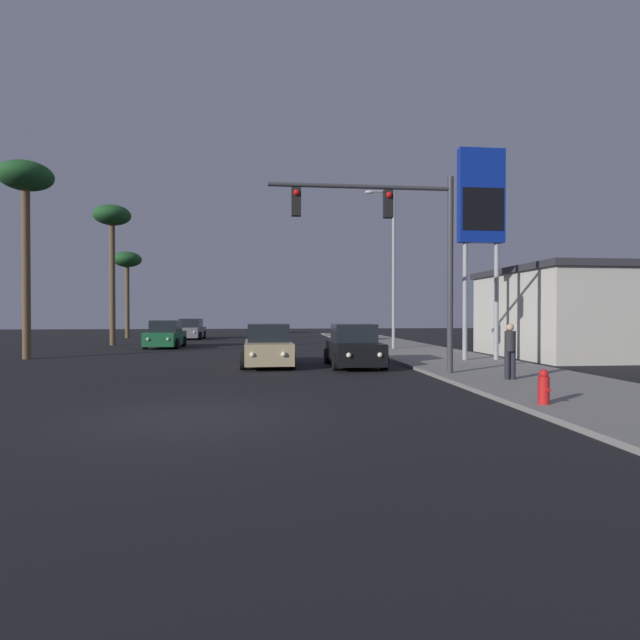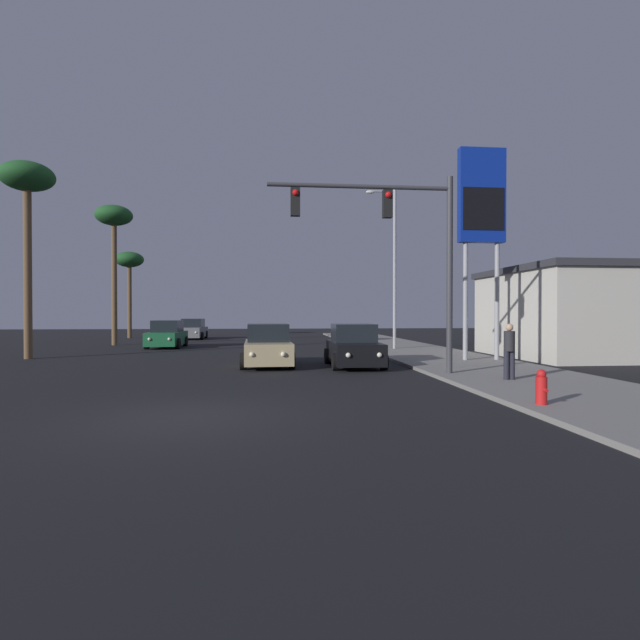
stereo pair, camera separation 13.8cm
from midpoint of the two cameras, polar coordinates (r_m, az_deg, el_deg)
The scene contains 15 objects.
ground_plane at distance 10.54m, azimuth -14.76°, elevation -10.71°, with size 120.00×120.00×0.00m, color black.
sidewalk_right at distance 21.77m, azimuth 15.58°, elevation -4.65°, with size 5.00×60.00×0.12m.
building_gas_station at distance 27.97m, azimuth 30.13°, elevation 0.77°, with size 10.30×8.30×4.30m.
car_grey at distance 42.42m, azimuth -14.23°, elevation -1.10°, with size 2.04×4.34×1.68m.
car_green at distance 32.12m, azimuth -16.96°, elevation -1.68°, with size 2.04×4.32×1.68m.
car_black at distance 19.77m, azimuth 4.08°, elevation -3.12°, with size 2.04×4.32×1.68m.
car_tan at distance 20.08m, azimuth -5.78°, elevation -3.07°, with size 2.04×4.34×1.68m.
traffic_light_mast at distance 16.77m, azimuth 9.37°, elevation 9.54°, with size 6.12×0.36×6.50m.
street_lamp at distance 28.63m, azimuth 8.40°, elevation 6.79°, with size 1.74×0.24×9.00m.
gas_station_sign at distance 22.84m, azimuth 18.16°, elevation 12.13°, with size 2.00×0.42×9.00m.
fire_hydrant at distance 11.93m, azimuth 24.28°, elevation -7.04°, with size 0.24×0.34×0.76m.
pedestrian_on_sidewalk at distance 15.95m, azimuth 21.05°, elevation -3.11°, with size 0.34×0.32×1.67m.
palm_tree_near at distance 27.25m, azimuth -30.35°, elevation 12.91°, with size 2.40×2.40×9.07m.
palm_tree_mid at distance 36.20m, azimuth -22.39°, elevation 10.14°, with size 2.40×2.40×9.26m.
palm_tree_far at distance 46.01m, azimuth -20.88°, elevation 6.05°, with size 2.40×2.40×7.41m.
Camera 2 is at (1.71, -10.21, 2.08)m, focal length 28.00 mm.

